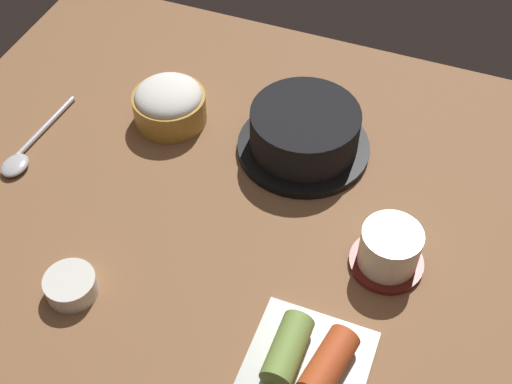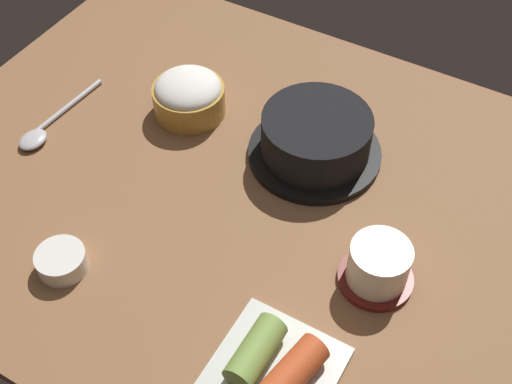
# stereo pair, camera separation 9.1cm
# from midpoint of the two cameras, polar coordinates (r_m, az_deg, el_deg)

# --- Properties ---
(dining_table) EXTENTS (1.00, 0.76, 0.02)m
(dining_table) POSITION_cam_midpoint_polar(r_m,az_deg,el_deg) (0.96, 2.27, -0.48)
(dining_table) COLOR brown
(dining_table) RESTS_ON ground
(stone_pot) EXTENTS (0.20, 0.20, 0.07)m
(stone_pot) POSITION_cam_midpoint_polar(r_m,az_deg,el_deg) (0.98, 7.73, 4.39)
(stone_pot) COLOR black
(stone_pot) RESTS_ON dining_table
(rice_bowl) EXTENTS (0.11, 0.11, 0.07)m
(rice_bowl) POSITION_cam_midpoint_polar(r_m,az_deg,el_deg) (1.04, -3.20, 8.01)
(rice_bowl) COLOR #B78C38
(rice_bowl) RESTS_ON dining_table
(tea_cup_with_saucer) EXTENTS (0.10, 0.10, 0.06)m
(tea_cup_with_saucer) POSITION_cam_midpoint_polar(r_m,az_deg,el_deg) (0.86, 13.29, -6.26)
(tea_cup_with_saucer) COLOR maroon
(tea_cup_with_saucer) RESTS_ON dining_table
(kimchi_plate) EXTENTS (0.14, 0.14, 0.05)m
(kimchi_plate) POSITION_cam_midpoint_polar(r_m,az_deg,el_deg) (0.78, 4.97, -14.59)
(kimchi_plate) COLOR silver
(kimchi_plate) RESTS_ON dining_table
(side_bowl_near) EXTENTS (0.06, 0.06, 0.03)m
(side_bowl_near) POSITION_cam_midpoint_polar(r_m,az_deg,el_deg) (0.88, -13.27, -5.83)
(side_bowl_near) COLOR white
(side_bowl_near) RESTS_ON dining_table
(spoon) EXTENTS (0.04, 0.18, 0.01)m
(spoon) POSITION_cam_midpoint_polar(r_m,az_deg,el_deg) (1.06, -15.13, 4.98)
(spoon) COLOR #B7B7BC
(spoon) RESTS_ON dining_table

